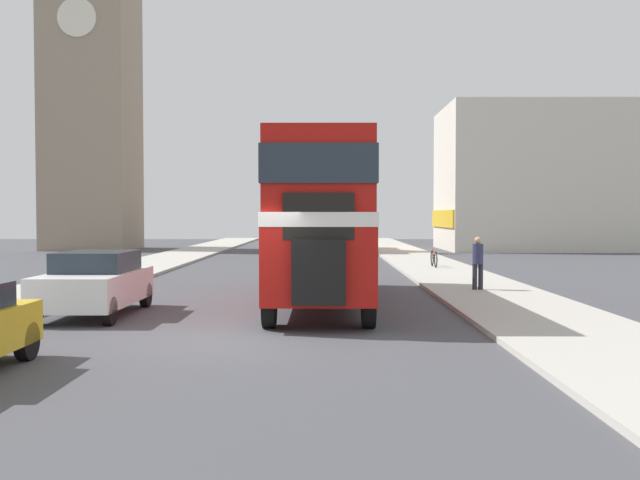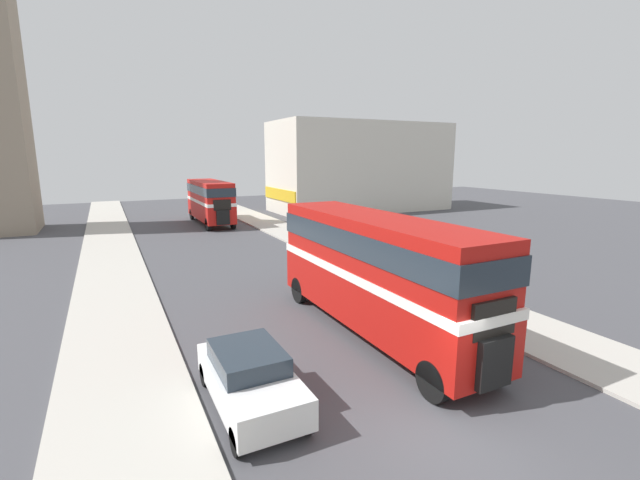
{
  "view_description": "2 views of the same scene",
  "coord_description": "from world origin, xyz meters",
  "px_view_note": "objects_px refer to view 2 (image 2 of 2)",
  "views": [
    {
      "loc": [
        1.72,
        -13.73,
        2.41
      ],
      "look_at": [
        1.61,
        5.91,
        1.75
      ],
      "focal_mm": 40.0,
      "sensor_mm": 36.0,
      "label": 1
    },
    {
      "loc": [
        -6.74,
        -6.33,
        6.38
      ],
      "look_at": [
        1.61,
        10.27,
        2.7
      ],
      "focal_mm": 24.0,
      "sensor_mm": 36.0,
      "label": 2
    }
  ],
  "objects_px": {
    "pedestrian_walking": "(433,273)",
    "bicycle_on_pavement": "(334,245)",
    "car_parked_mid": "(250,377)",
    "bus_distant": "(210,198)",
    "double_decker_bus": "(375,265)"
  },
  "relations": [
    {
      "from": "double_decker_bus",
      "to": "bus_distant",
      "type": "distance_m",
      "value": 28.17
    },
    {
      "from": "double_decker_bus",
      "to": "bicycle_on_pavement",
      "type": "height_order",
      "value": "double_decker_bus"
    },
    {
      "from": "double_decker_bus",
      "to": "car_parked_mid",
      "type": "bearing_deg",
      "value": -155.86
    },
    {
      "from": "double_decker_bus",
      "to": "pedestrian_walking",
      "type": "bearing_deg",
      "value": 27.07
    },
    {
      "from": "pedestrian_walking",
      "to": "bicycle_on_pavement",
      "type": "height_order",
      "value": "pedestrian_walking"
    },
    {
      "from": "bus_distant",
      "to": "car_parked_mid",
      "type": "xyz_separation_m",
      "value": [
        -5.85,
        -30.61,
        -1.62
      ]
    },
    {
      "from": "double_decker_bus",
      "to": "bicycle_on_pavement",
      "type": "xyz_separation_m",
      "value": [
        5.07,
        12.42,
        -2.08
      ]
    },
    {
      "from": "bus_distant",
      "to": "pedestrian_walking",
      "type": "distance_m",
      "value": 26.09
    },
    {
      "from": "double_decker_bus",
      "to": "pedestrian_walking",
      "type": "height_order",
      "value": "double_decker_bus"
    },
    {
      "from": "bus_distant",
      "to": "car_parked_mid",
      "type": "relative_size",
      "value": 2.32
    },
    {
      "from": "pedestrian_walking",
      "to": "bicycle_on_pavement",
      "type": "distance_m",
      "value": 9.93
    },
    {
      "from": "bus_distant",
      "to": "car_parked_mid",
      "type": "distance_m",
      "value": 31.2
    },
    {
      "from": "pedestrian_walking",
      "to": "double_decker_bus",
      "type": "bearing_deg",
      "value": -152.93
    },
    {
      "from": "car_parked_mid",
      "to": "bus_distant",
      "type": "bearing_deg",
      "value": 79.18
    },
    {
      "from": "bus_distant",
      "to": "bicycle_on_pavement",
      "type": "relative_size",
      "value": 5.41
    }
  ]
}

